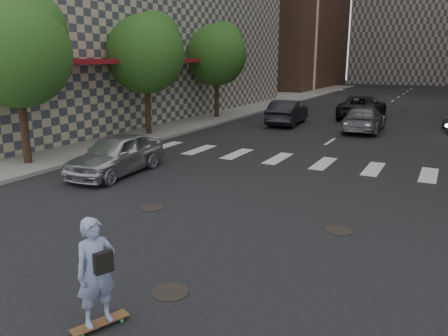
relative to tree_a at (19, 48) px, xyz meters
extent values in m
plane|color=black|center=(9.45, -3.14, -4.65)|extent=(160.00, 160.00, 0.00)
cube|color=gray|center=(-5.05, 16.86, -4.57)|extent=(13.00, 80.00, 0.15)
cube|color=black|center=(-1.75, 6.86, -2.65)|extent=(0.30, 14.00, 4.00)
cube|color=maroon|center=(-0.95, 6.86, -0.55)|extent=(1.60, 14.00, 0.25)
cylinder|color=#382619|center=(-0.05, -0.14, -3.10)|extent=(0.32, 0.32, 2.80)
sphere|color=#294E1A|center=(-0.05, -0.14, -0.20)|extent=(4.20, 4.20, 4.20)
sphere|color=#294E1A|center=(0.15, 0.46, 0.70)|extent=(2.80, 2.80, 2.80)
cylinder|color=#382619|center=(-0.05, 7.86, -3.10)|extent=(0.32, 0.32, 2.80)
sphere|color=#294E1A|center=(-0.05, 7.86, -0.20)|extent=(4.20, 4.20, 4.20)
sphere|color=#294E1A|center=(0.15, 8.46, 0.70)|extent=(2.80, 2.80, 2.80)
cylinder|color=#382619|center=(-0.05, 15.86, -3.10)|extent=(0.32, 0.32, 2.80)
sphere|color=#294E1A|center=(-0.05, 15.86, -0.20)|extent=(4.20, 4.20, 4.20)
sphere|color=#294E1A|center=(0.15, 16.46, 0.70)|extent=(2.80, 2.80, 2.80)
cylinder|color=black|center=(10.65, -5.64, -4.64)|extent=(0.70, 0.70, 0.02)
cylinder|color=black|center=(7.45, -1.94, -4.64)|extent=(0.70, 0.70, 0.02)
cylinder|color=black|center=(12.75, -1.14, -4.64)|extent=(0.70, 0.70, 0.02)
cube|color=brown|center=(10.27, -7.08, -4.56)|extent=(0.59, 0.97, 0.02)
cylinder|color=green|center=(10.06, -7.36, -4.61)|extent=(0.05, 0.07, 0.06)
cylinder|color=green|center=(10.22, -7.42, -4.61)|extent=(0.05, 0.07, 0.06)
cylinder|color=green|center=(10.32, -6.73, -4.61)|extent=(0.05, 0.07, 0.06)
cylinder|color=green|center=(10.48, -6.80, -4.61)|extent=(0.05, 0.07, 0.06)
imported|color=#96A5DB|center=(10.27, -7.08, -3.65)|extent=(0.65, 0.77, 1.79)
cube|color=black|center=(10.47, -7.10, -3.43)|extent=(0.21, 0.31, 0.34)
imported|color=#AEB0B5|center=(3.95, 0.62, -3.89)|extent=(2.06, 4.54, 1.51)
imported|color=black|center=(5.42, 15.54, -3.85)|extent=(2.08, 4.97, 1.60)
imported|color=slate|center=(10.36, 15.09, -3.91)|extent=(2.22, 5.15, 1.48)
imported|color=black|center=(9.21, 20.88, -3.83)|extent=(2.74, 5.90, 1.64)
imported|color=black|center=(8.12, 25.59, -4.00)|extent=(1.67, 4.02, 1.29)
camera|label=1|loc=(14.96, -11.69, -0.37)|focal=35.00mm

